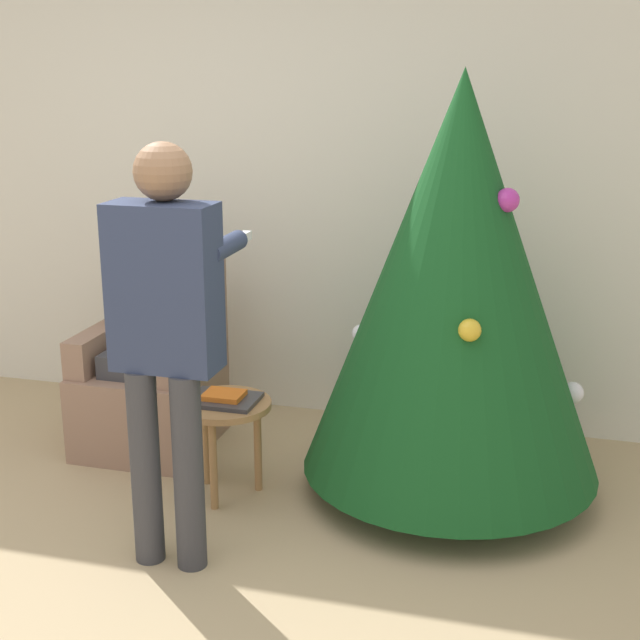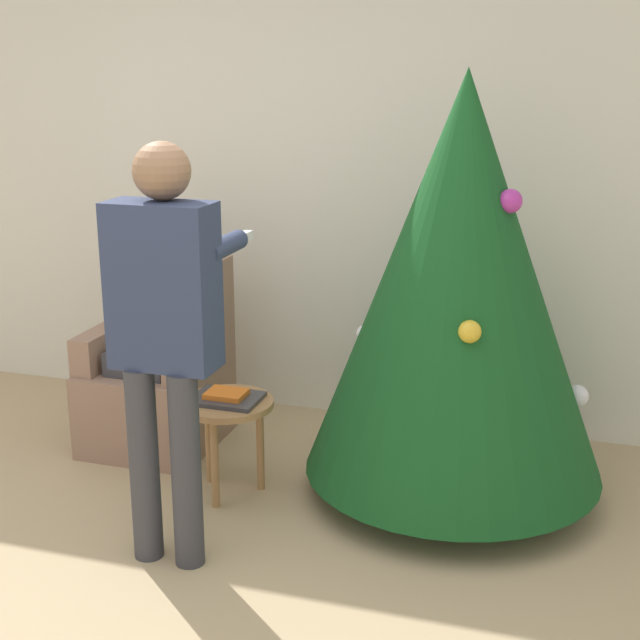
# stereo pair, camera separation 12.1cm
# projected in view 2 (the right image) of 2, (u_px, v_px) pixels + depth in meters

# --- Properties ---
(ground_plane) EXTENTS (14.00, 14.00, 0.00)m
(ground_plane) POSITION_uv_depth(u_px,v_px,m) (93.00, 619.00, 3.24)
(ground_plane) COLOR tan
(wall_back) EXTENTS (8.00, 0.06, 2.70)m
(wall_back) POSITION_uv_depth(u_px,v_px,m) (291.00, 175.00, 4.91)
(wall_back) COLOR silver
(wall_back) RESTS_ON ground_plane
(christmas_tree) EXTENTS (1.36, 1.36, 1.93)m
(christmas_tree) POSITION_uv_depth(u_px,v_px,m) (459.00, 280.00, 3.92)
(christmas_tree) COLOR brown
(christmas_tree) RESTS_ON ground_plane
(armchair) EXTENTS (0.63, 0.68, 0.97)m
(armchair) POSITION_uv_depth(u_px,v_px,m) (160.00, 379.00, 4.70)
(armchair) COLOR #93705B
(armchair) RESTS_ON ground_plane
(person_seated) EXTENTS (0.36, 0.46, 1.26)m
(person_seated) POSITION_uv_depth(u_px,v_px,m) (154.00, 317.00, 4.58)
(person_seated) COLOR #38383D
(person_seated) RESTS_ON ground_plane
(person_standing) EXTENTS (0.43, 0.57, 1.67)m
(person_standing) POSITION_uv_depth(u_px,v_px,m) (164.00, 320.00, 3.41)
(person_standing) COLOR #38383D
(person_standing) RESTS_ON ground_plane
(side_stool) EXTENTS (0.43, 0.43, 0.46)m
(side_stool) POSITION_uv_depth(u_px,v_px,m) (227.00, 414.00, 4.09)
(side_stool) COLOR #A37547
(side_stool) RESTS_ON ground_plane
(laptop) EXTENTS (0.31, 0.24, 0.02)m
(laptop) POSITION_uv_depth(u_px,v_px,m) (226.00, 398.00, 4.07)
(laptop) COLOR #38383D
(laptop) RESTS_ON side_stool
(book) EXTENTS (0.18, 0.14, 0.02)m
(book) POSITION_uv_depth(u_px,v_px,m) (226.00, 394.00, 4.07)
(book) COLOR orange
(book) RESTS_ON laptop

